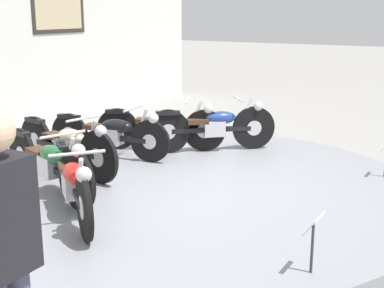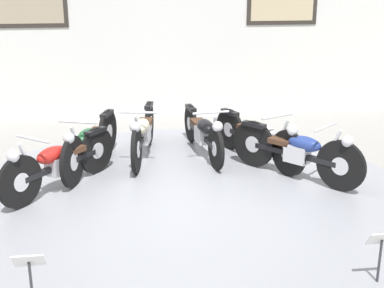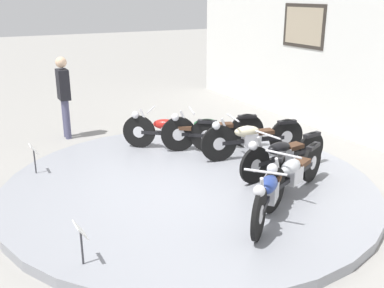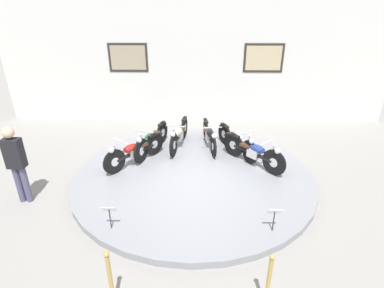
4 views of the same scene
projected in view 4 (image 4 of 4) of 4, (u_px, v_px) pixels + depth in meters
The scene contains 13 objects.
ground_plane at pixel (193, 177), 7.67m from camera, with size 60.00×60.00×0.00m, color gray.
display_platform at pixel (193, 174), 7.64m from camera, with size 5.96×5.96×0.15m, color gray.
back_wall at pixel (196, 63), 10.77m from camera, with size 14.00×0.22×4.22m.
motorcycle_red at pixel (134, 151), 7.84m from camera, with size 1.29×1.60×0.80m.
motorcycle_green at pixel (152, 140), 8.47m from camera, with size 0.73×1.95×0.82m.
motorcycle_cream at pixel (179, 134), 8.83m from camera, with size 0.55×2.00×0.81m.
motorcycle_black at pixel (210, 135), 8.82m from camera, with size 0.54×1.95×0.78m.
motorcycle_silver at pixel (237, 141), 8.42m from camera, with size 0.90×1.83×0.80m.
motorcycle_blue at pixel (254, 151), 7.78m from camera, with size 1.37×1.55×0.81m.
info_placard_front_left at pixel (109, 212), 5.54m from camera, with size 0.26×0.11×0.51m.
info_placard_front_centre at pixel (274, 214), 5.48m from camera, with size 0.26×0.11×0.51m.
visitor_standing at pixel (16, 161), 6.31m from camera, with size 0.36×0.23×1.78m.
stanchion_post_left_of_entry at pixel (112, 288), 4.24m from camera, with size 0.28×0.28×1.02m.
Camera 4 is at (0.10, -6.61, 3.99)m, focal length 28.00 mm.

